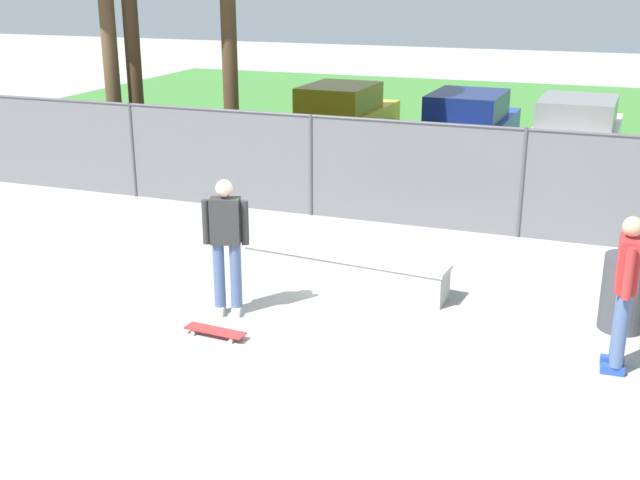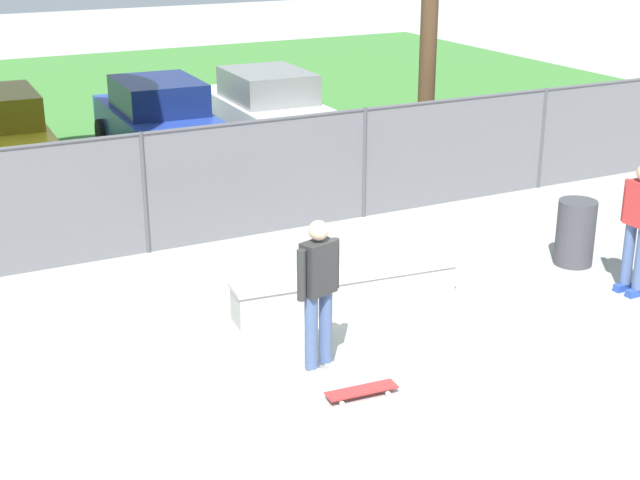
{
  "view_description": "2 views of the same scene",
  "coord_description": "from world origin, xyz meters",
  "views": [
    {
      "loc": [
        3.18,
        -8.47,
        4.29
      ],
      "look_at": [
        -0.29,
        0.98,
        0.91
      ],
      "focal_mm": 44.83,
      "sensor_mm": 36.0,
      "label": 1
    },
    {
      "loc": [
        -5.51,
        -8.02,
        4.98
      ],
      "look_at": [
        -0.55,
        1.7,
        1.0
      ],
      "focal_mm": 51.43,
      "sensor_mm": 36.0,
      "label": 2
    }
  ],
  "objects": [
    {
      "name": "ground_plane",
      "position": [
        0.0,
        0.0,
        0.0
      ],
      "size": [
        80.0,
        80.0,
        0.0
      ],
      "primitive_type": "plane",
      "color": "#9E9E99"
    },
    {
      "name": "concrete_ledge",
      "position": [
        -0.18,
        1.67,
        0.26
      ],
      "size": [
        3.09,
        0.78,
        0.51
      ],
      "color": "#A8A59E",
      "rests_on": "ground"
    },
    {
      "name": "grass_strip",
      "position": [
        0.0,
        15.14,
        0.01
      ],
      "size": [
        30.89,
        20.0,
        0.02
      ],
      "primitive_type": "cube",
      "color": "#3D7A33",
      "rests_on": "ground"
    },
    {
      "name": "chainlink_fence",
      "position": [
        0.0,
        4.84,
        1.02
      ],
      "size": [
        18.96,
        0.07,
        1.88
      ],
      "color": "#4C4C51",
      "rests_on": "ground"
    },
    {
      "name": "car_yellow",
      "position": [
        -3.21,
        10.41,
        0.84
      ],
      "size": [
        2.14,
        4.26,
        1.66
      ],
      "color": "gold",
      "rests_on": "ground"
    },
    {
      "name": "trash_bin",
      "position": [
        3.57,
        1.52,
        0.49
      ],
      "size": [
        0.56,
        0.56,
        0.97
      ],
      "primitive_type": "cylinder",
      "color": "#3F3F44",
      "rests_on": "ground"
    },
    {
      "name": "car_white",
      "position": [
        2.45,
        10.17,
        0.84
      ],
      "size": [
        2.14,
        4.26,
        1.66
      ],
      "color": "silver",
      "rests_on": "ground"
    },
    {
      "name": "skateboarder",
      "position": [
        -1.31,
        0.24,
        1.01
      ],
      "size": [
        0.58,
        0.36,
        1.82
      ],
      "color": "beige",
      "rests_on": "ground"
    },
    {
      "name": "bystander",
      "position": [
        3.52,
        0.32,
        1.01
      ],
      "size": [
        0.28,
        0.6,
        1.82
      ],
      "color": "#2647A5",
      "rests_on": "ground"
    },
    {
      "name": "car_blue",
      "position": [
        0.01,
        10.18,
        0.84
      ],
      "size": [
        2.14,
        4.26,
        1.66
      ],
      "color": "#233D9E",
      "rests_on": "ground"
    },
    {
      "name": "skateboard",
      "position": [
        -1.15,
        -0.46,
        0.07
      ],
      "size": [
        0.81,
        0.26,
        0.09
      ],
      "color": "red",
      "rests_on": "ground"
    }
  ]
}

